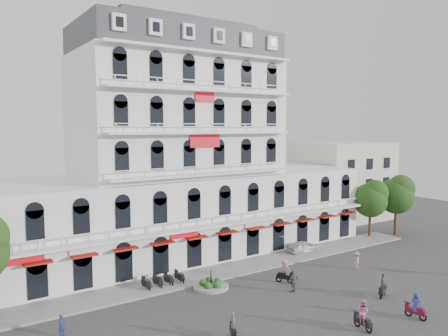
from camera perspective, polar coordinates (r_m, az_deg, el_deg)
ground at (r=37.74m, az=7.39°, el=-17.07°), size 120.00×120.00×0.00m
sidewalk at (r=44.44m, az=-0.44°, el=-13.40°), size 53.00×4.00×0.16m
main_building at (r=50.06m, az=-6.09°, el=0.27°), size 45.00×15.00×25.80m
flank_building_east at (r=70.83m, az=15.21°, el=-1.62°), size 14.00×10.00×12.00m
traffic_island at (r=40.48m, az=-1.73°, el=-15.05°), size 3.20×3.20×1.60m
parked_scooter_row at (r=41.37m, az=-7.93°, el=-15.02°), size 4.40×1.80×1.10m
tree_east_inner at (r=60.08m, az=18.64°, el=-3.69°), size 4.40×4.37×7.57m
tree_east_outer at (r=62.64m, az=21.62°, el=-3.12°), size 4.65×4.65×8.05m
parked_car at (r=51.66m, az=10.36°, el=-10.08°), size 4.15×1.76×1.40m
rider_west at (r=31.33m, az=1.20°, el=-20.15°), size 1.01×1.56×2.02m
rider_southwest at (r=34.11m, az=17.72°, el=-17.74°), size 0.74×1.70×2.21m
rider_east at (r=37.30m, az=23.77°, el=-16.15°), size 0.59×1.70×2.02m
rider_northeast at (r=40.60m, az=20.05°, el=-14.19°), size 1.61×0.91×2.08m
rider_center at (r=41.81m, az=7.92°, el=-13.12°), size 1.18×1.44×2.19m
pedestrian_mid at (r=39.78m, az=9.04°, el=-14.39°), size 1.17×0.54×1.95m
pedestrian_right at (r=47.32m, az=16.94°, el=-11.44°), size 1.31×1.11×1.76m
pedestrian_far at (r=33.87m, az=-20.42°, el=-18.69°), size 0.65×0.57×1.51m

